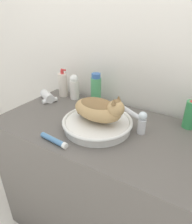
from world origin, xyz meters
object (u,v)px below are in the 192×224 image
(cat, at_px, (99,109))
(hair_dryer, at_px, (47,97))
(soap_pump_bottle, at_px, (63,85))
(cream_tube, at_px, (54,140))
(lotion_bottle_white, at_px, (74,87))
(faucet, at_px, (140,121))
(spray_bottle_trigger, at_px, (191,114))
(mouthwash_bottle, at_px, (96,90))

(cat, distance_m, hair_dryer, 0.53)
(soap_pump_bottle, xyz_separation_m, hair_dryer, (-0.04, -0.13, -0.06))
(cream_tube, bearing_deg, lotion_bottle_white, 116.14)
(faucet, relative_size, spray_bottle_trigger, 0.83)
(lotion_bottle_white, bearing_deg, spray_bottle_trigger, 0.00)
(mouthwash_bottle, height_order, spray_bottle_trigger, mouthwash_bottle)
(mouthwash_bottle, xyz_separation_m, hair_dryer, (-0.33, -0.13, -0.08))
(cat, xyz_separation_m, mouthwash_bottle, (-0.18, 0.27, -0.02))
(cat, height_order, faucet, cat)
(faucet, xyz_separation_m, hair_dryer, (-0.71, 0.06, -0.04))
(mouthwash_bottle, distance_m, spray_bottle_trigger, 0.60)
(spray_bottle_trigger, bearing_deg, hair_dryer, -171.88)
(lotion_bottle_white, bearing_deg, cream_tube, -63.86)
(soap_pump_bottle, height_order, lotion_bottle_white, soap_pump_bottle)
(faucet, xyz_separation_m, spray_bottle_trigger, (0.21, 0.19, 0.01))
(lotion_bottle_white, height_order, spray_bottle_trigger, lotion_bottle_white)
(faucet, height_order, spray_bottle_trigger, spray_bottle_trigger)
(lotion_bottle_white, xyz_separation_m, cream_tube, (0.24, -0.50, -0.08))
(faucet, distance_m, cream_tube, 0.44)
(cat, xyz_separation_m, cream_tube, (-0.12, -0.23, -0.11))
(soap_pump_bottle, xyz_separation_m, mouthwash_bottle, (0.29, -0.00, 0.02))
(cat, height_order, cream_tube, cat)
(spray_bottle_trigger, relative_size, hair_dryer, 1.06)
(spray_bottle_trigger, height_order, hair_dryer, spray_bottle_trigger)
(cat, distance_m, cream_tube, 0.28)
(faucet, xyz_separation_m, lotion_bottle_white, (-0.56, 0.19, 0.02))
(soap_pump_bottle, height_order, cream_tube, soap_pump_bottle)
(hair_dryer, bearing_deg, cream_tube, 163.67)
(faucet, distance_m, spray_bottle_trigger, 0.29)
(lotion_bottle_white, height_order, hair_dryer, lotion_bottle_white)
(cream_tube, bearing_deg, spray_bottle_trigger, 42.83)
(spray_bottle_trigger, bearing_deg, cream_tube, -137.17)
(mouthwash_bottle, xyz_separation_m, cream_tube, (0.06, -0.50, -0.09))
(mouthwash_bottle, distance_m, hair_dryer, 0.36)
(mouthwash_bottle, bearing_deg, faucet, -26.75)
(spray_bottle_trigger, distance_m, cream_tube, 0.73)
(soap_pump_bottle, bearing_deg, faucet, -16.10)
(faucet, bearing_deg, spray_bottle_trigger, -157.58)
(lotion_bottle_white, bearing_deg, soap_pump_bottle, 180.00)
(cat, xyz_separation_m, hair_dryer, (-0.51, 0.14, -0.09))
(cat, xyz_separation_m, spray_bottle_trigger, (0.41, 0.27, -0.04))
(faucet, distance_m, mouthwash_bottle, 0.43)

